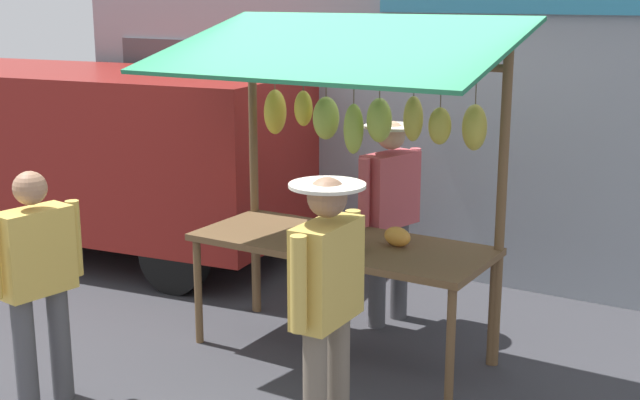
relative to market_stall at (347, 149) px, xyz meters
The scene contains 7 objects.
ground_plane 1.56m from the market_stall, 84.34° to the left, with size 40.00×40.00×0.00m, color #38383D.
street_backdrop 2.14m from the market_stall, 88.28° to the right, with size 9.00×0.30×3.40m.
market_stall is the anchor object (origin of this frame).
vendor_with_sunhat 0.89m from the market_stall, 91.01° to the right, with size 0.43×0.69×1.67m.
shopper_with_shopping_bag 1.60m from the market_stall, 115.29° to the left, with size 0.43×0.71×1.66m.
shopper_in_grey_tee 2.28m from the market_stall, 54.99° to the left, with size 0.28×0.67×1.57m.
parked_van 3.84m from the market_stall, 14.45° to the right, with size 4.59×2.38×1.88m.
Camera 1 is at (-3.00, 5.27, 2.65)m, focal length 48.42 mm.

